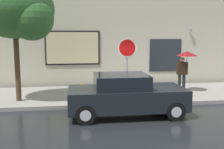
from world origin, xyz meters
name	(u,v)px	position (x,y,z in m)	size (l,w,h in m)	color
ground_plane	(132,115)	(0.00, 0.00, 0.00)	(60.00, 60.00, 0.00)	black
sidewalk	(119,94)	(0.00, 3.00, 0.07)	(20.00, 4.00, 0.15)	gray
building_facade	(112,23)	(-0.01, 5.50, 3.49)	(20.00, 0.67, 7.00)	beige
parked_car	(126,95)	(-0.25, 0.00, 0.72)	(4.07, 1.90, 1.46)	black
fire_hydrant	(81,92)	(-1.77, 1.84, 0.50)	(0.30, 0.44, 0.71)	yellow
pedestrian_with_umbrella	(185,60)	(3.13, 2.85, 1.68)	(0.98, 0.98, 1.93)	black
street_tree	(18,11)	(-4.16, 1.99, 3.75)	(3.11, 2.64, 4.85)	#4C3823
stop_sign	(127,57)	(0.07, 1.43, 1.95)	(0.76, 0.10, 2.55)	gray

